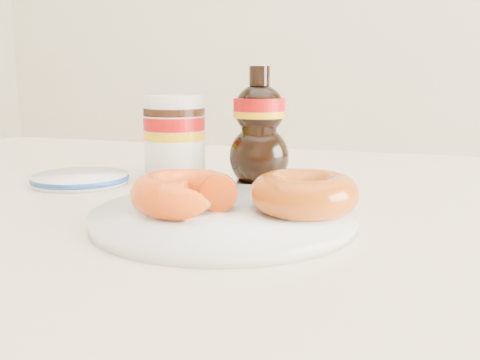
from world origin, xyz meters
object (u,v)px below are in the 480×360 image
(donut_whole, at_px, (304,193))
(dark_jar, at_px, (169,142))
(syrup_bottle, at_px, (259,127))
(blue_rim_saucer, at_px, (80,179))
(nutella_jar, at_px, (175,136))
(donut_bitten, at_px, (184,193))
(dining_table, at_px, (213,256))
(plate, at_px, (224,216))

(donut_whole, xyz_separation_m, dark_jar, (-0.27, 0.24, 0.01))
(syrup_bottle, height_order, blue_rim_saucer, syrup_bottle)
(nutella_jar, distance_m, syrup_bottle, 0.12)
(donut_bitten, relative_size, donut_whole, 1.00)
(nutella_jar, distance_m, blue_rim_saucer, 0.14)
(donut_bitten, xyz_separation_m, syrup_bottle, (0.01, 0.21, 0.05))
(dining_table, distance_m, syrup_bottle, 0.18)
(dining_table, distance_m, blue_rim_saucer, 0.21)
(donut_bitten, height_order, nutella_jar, nutella_jar)
(plate, height_order, dark_jar, dark_jar)
(nutella_jar, xyz_separation_m, blue_rim_saucer, (-0.12, -0.06, -0.06))
(syrup_bottle, bearing_deg, donut_whole, -60.04)
(plate, distance_m, syrup_bottle, 0.21)
(donut_bitten, distance_m, nutella_jar, 0.23)
(donut_bitten, distance_m, donut_whole, 0.12)
(donut_bitten, bearing_deg, nutella_jar, 102.88)
(nutella_jar, height_order, syrup_bottle, syrup_bottle)
(plate, bearing_deg, syrup_bottle, 96.77)
(plate, relative_size, blue_rim_saucer, 2.02)
(donut_whole, height_order, nutella_jar, nutella_jar)
(donut_whole, bearing_deg, syrup_bottle, 119.96)
(dark_jar, distance_m, blue_rim_saucer, 0.16)
(syrup_bottle, xyz_separation_m, blue_rim_saucer, (-0.24, -0.07, -0.07))
(dining_table, distance_m, donut_bitten, 0.19)
(plate, relative_size, nutella_jar, 2.22)
(donut_bitten, relative_size, blue_rim_saucer, 0.81)
(plate, distance_m, nutella_jar, 0.24)
(plate, bearing_deg, dark_jar, 126.21)
(donut_bitten, height_order, dark_jar, dark_jar)
(syrup_bottle, bearing_deg, donut_bitten, -93.28)
(plate, height_order, syrup_bottle, syrup_bottle)
(dining_table, xyz_separation_m, blue_rim_saucer, (-0.19, -0.00, 0.09))
(dining_table, height_order, nutella_jar, nutella_jar)
(dark_jar, bearing_deg, syrup_bottle, -21.01)
(nutella_jar, bearing_deg, dark_jar, 121.57)
(donut_bitten, distance_m, dark_jar, 0.32)
(plate, relative_size, donut_whole, 2.49)
(dining_table, distance_m, dark_jar, 0.22)
(dining_table, bearing_deg, donut_whole, -36.92)
(dark_jar, relative_size, blue_rim_saucer, 0.70)
(plate, height_order, donut_whole, donut_whole)
(dining_table, relative_size, plate, 5.26)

